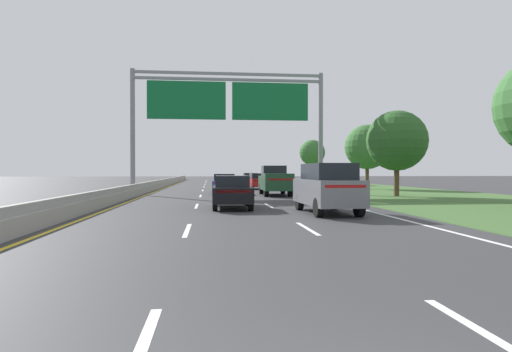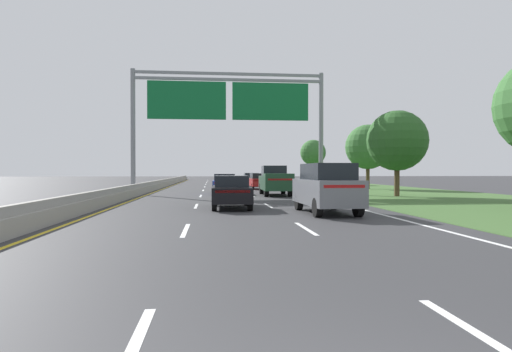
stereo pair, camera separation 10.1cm
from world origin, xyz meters
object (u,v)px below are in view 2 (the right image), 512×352
at_px(overhead_sign_gantry, 229,106).
at_px(car_white_right_lane_sedan, 251,179).
at_px(car_blue_centre_lane_sedan, 224,183).
at_px(roadside_tree_far, 368,147).
at_px(car_red_right_lane_sedan, 259,181).
at_px(roadside_tree_distant, 313,153).
at_px(pickup_truck_darkgreen, 275,181).
at_px(roadside_tree_mid, 397,141).
at_px(car_black_centre_lane_sedan, 231,191).
at_px(car_grey_right_lane_suv, 326,187).

distance_m(overhead_sign_gantry, car_white_right_lane_sedan, 18.59).
xyz_separation_m(car_blue_centre_lane_sedan, roadside_tree_far, (14.46, 7.56, 3.37)).
height_order(car_blue_centre_lane_sedan, car_red_right_lane_sedan, same).
bearing_deg(overhead_sign_gantry, car_red_right_lane_sedan, 69.59).
bearing_deg(car_red_right_lane_sedan, roadside_tree_distant, -33.15).
height_order(pickup_truck_darkgreen, roadside_tree_distant, roadside_tree_distant).
distance_m(car_blue_centre_lane_sedan, car_white_right_lane_sedan, 17.46).
height_order(car_red_right_lane_sedan, roadside_tree_far, roadside_tree_far).
xyz_separation_m(pickup_truck_darkgreen, roadside_tree_mid, (8.35, -2.38, 2.85)).
relative_size(car_blue_centre_lane_sedan, roadside_tree_far, 0.69).
relative_size(pickup_truck_darkgreen, car_red_right_lane_sedan, 1.22).
bearing_deg(car_blue_centre_lane_sedan, pickup_truck_darkgreen, -120.64).
distance_m(car_black_centre_lane_sedan, roadside_tree_far, 25.44).
bearing_deg(roadside_tree_mid, roadside_tree_distant, 88.67).
relative_size(pickup_truck_darkgreen, car_white_right_lane_sedan, 1.23).
relative_size(car_white_right_lane_sedan, car_black_centre_lane_sedan, 1.00).
relative_size(car_blue_centre_lane_sedan, roadside_tree_mid, 0.73).
bearing_deg(car_grey_right_lane_suv, car_blue_centre_lane_sedan, 12.05).
distance_m(car_black_centre_lane_sedan, roadside_tree_mid, 15.05).
height_order(car_blue_centre_lane_sedan, roadside_tree_far, roadside_tree_far).
bearing_deg(roadside_tree_far, roadside_tree_distant, 96.38).
height_order(pickup_truck_darkgreen, roadside_tree_far, roadside_tree_far).
height_order(car_blue_centre_lane_sedan, car_black_centre_lane_sedan, same).
relative_size(overhead_sign_gantry, pickup_truck_darkgreen, 2.77).
bearing_deg(car_blue_centre_lane_sedan, car_red_right_lane_sedan, -22.01).
bearing_deg(roadside_tree_far, roadside_tree_mid, -101.23).
height_order(car_black_centre_lane_sedan, roadside_tree_distant, roadside_tree_distant).
distance_m(car_blue_centre_lane_sedan, car_black_centre_lane_sedan, 13.07).
relative_size(car_grey_right_lane_suv, roadside_tree_distant, 0.79).
relative_size(car_red_right_lane_sedan, car_grey_right_lane_suv, 0.94).
bearing_deg(car_black_centre_lane_sedan, roadside_tree_mid, -53.96).
relative_size(car_grey_right_lane_suv, roadside_tree_mid, 0.78).
distance_m(pickup_truck_darkgreen, roadside_tree_distant, 27.39).
relative_size(overhead_sign_gantry, car_red_right_lane_sedan, 3.38).
height_order(car_red_right_lane_sedan, roadside_tree_distant, roadside_tree_distant).
relative_size(car_black_centre_lane_sedan, roadside_tree_far, 0.69).
bearing_deg(roadside_tree_distant, car_black_centre_lane_sedan, -109.24).
xyz_separation_m(car_black_centre_lane_sedan, roadside_tree_mid, (12.08, 8.42, 3.11)).
xyz_separation_m(pickup_truck_darkgreen, car_red_right_lane_sedan, (0.00, 10.98, -0.26)).
distance_m(overhead_sign_gantry, roadside_tree_mid, 12.81).
xyz_separation_m(car_white_right_lane_sedan, car_black_centre_lane_sedan, (-3.70, -30.14, 0.00)).
distance_m(car_black_centre_lane_sedan, roadside_tree_distant, 38.79).
xyz_separation_m(roadside_tree_mid, roadside_tree_far, (2.42, 12.21, 0.26)).
bearing_deg(car_red_right_lane_sedan, pickup_truck_darkgreen, 178.32).
xyz_separation_m(car_black_centre_lane_sedan, car_red_right_lane_sedan, (3.73, 21.78, 0.00)).
relative_size(car_white_right_lane_sedan, roadside_tree_distant, 0.73).
bearing_deg(car_red_right_lane_sedan, car_blue_centre_lane_sedan, 155.39).
xyz_separation_m(pickup_truck_darkgreen, car_grey_right_lane_suv, (0.17, -13.72, 0.02)).
distance_m(pickup_truck_darkgreen, car_grey_right_lane_suv, 13.72).
height_order(overhead_sign_gantry, roadside_tree_distant, overhead_sign_gantry).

